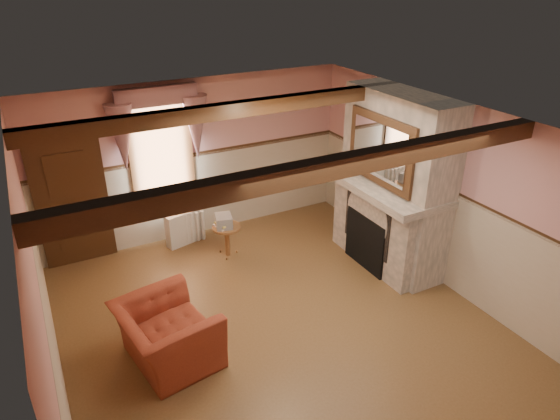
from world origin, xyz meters
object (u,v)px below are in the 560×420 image
armchair (167,335)px  radiator (185,227)px  bowl (381,177)px  oil_lamp (377,169)px  mantel_clock (356,160)px  side_table (227,241)px

armchair → radiator: (1.12, 2.73, -0.09)m
bowl → oil_lamp: bearing=90.0°
oil_lamp → mantel_clock: bearing=90.0°
radiator → mantel_clock: bearing=-40.6°
radiator → oil_lamp: 3.46m
side_table → bowl: (2.15, -1.23, 1.18)m
armchair → side_table: bearing=-48.0°
armchair → side_table: size_ratio=2.16×
armchair → oil_lamp: (3.75, 0.87, 1.17)m
armchair → side_table: (1.61, 1.99, -0.11)m
radiator → side_table: bearing=-71.1°
side_table → oil_lamp: (2.15, -1.11, 1.29)m
side_table → radiator: size_ratio=0.79×
radiator → bowl: bearing=-51.2°
side_table → bowl: bowl is taller
mantel_clock → oil_lamp: bearing=-90.0°
mantel_clock → oil_lamp: oil_lamp is taller
bowl → mantel_clock: mantel_clock is taller
armchair → radiator: size_ratio=1.70×
side_table → oil_lamp: bearing=-27.4°
side_table → mantel_clock: size_ratio=2.29×
armchair → bowl: bowl is taller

